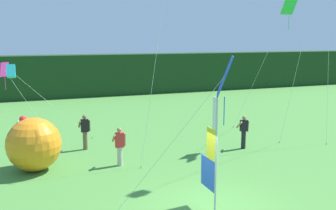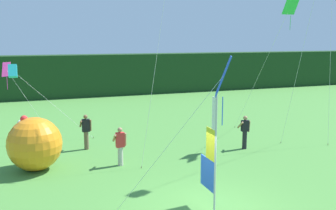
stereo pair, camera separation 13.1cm
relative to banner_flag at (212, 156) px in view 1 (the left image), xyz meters
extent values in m
plane|color=#478438|center=(-0.02, 0.17, -1.79)|extent=(120.00, 120.00, 0.00)
cube|color=#193819|center=(-0.02, 25.81, 0.12)|extent=(80.00, 2.40, 3.82)
cylinder|color=#B7B7BC|center=(0.00, -0.29, 0.08)|extent=(0.06, 0.06, 3.73)
cube|color=blue|center=(0.00, 0.22, -0.62)|extent=(0.02, 0.97, 0.99)
cube|color=yellow|center=(0.00, 0.04, 0.38)|extent=(0.02, 0.60, 0.99)
cube|color=white|center=(0.00, -0.15, 1.37)|extent=(0.02, 0.23, 0.99)
cylinder|color=brown|center=(-2.66, 8.18, -1.35)|extent=(0.22, 0.22, 0.88)
cube|color=black|center=(-2.66, 8.18, -0.60)|extent=(0.36, 0.20, 0.62)
sphere|color=brown|center=(-2.66, 8.18, -0.17)|extent=(0.20, 0.20, 0.20)
cylinder|color=brown|center=(-2.89, 8.24, -0.51)|extent=(0.09, 0.48, 0.42)
cylinder|color=brown|center=(-2.43, 8.19, -0.61)|extent=(0.09, 0.14, 0.56)
cylinder|color=#B7B2A3|center=(-1.64, 5.27, -1.38)|extent=(0.22, 0.22, 0.81)
cube|color=red|center=(-1.64, 5.27, -0.67)|extent=(0.36, 0.20, 0.63)
sphere|color=#A37556|center=(-1.64, 5.27, -0.23)|extent=(0.20, 0.20, 0.20)
cylinder|color=#A37556|center=(-1.87, 5.33, -0.58)|extent=(0.09, 0.48, 0.42)
cylinder|color=#A37556|center=(-1.41, 5.27, -0.67)|extent=(0.09, 0.14, 0.56)
cylinder|color=black|center=(4.63, 5.63, -1.35)|extent=(0.22, 0.22, 0.88)
cube|color=black|center=(4.63, 5.63, -0.64)|extent=(0.36, 0.20, 0.54)
sphere|color=#A37556|center=(4.63, 5.63, -0.24)|extent=(0.20, 0.20, 0.20)
cylinder|color=#A37556|center=(4.40, 5.70, -0.59)|extent=(0.09, 0.48, 0.42)
cylinder|color=#A37556|center=(4.86, 5.64, -0.69)|extent=(0.09, 0.14, 0.56)
sphere|color=orange|center=(-5.04, 5.89, -0.69)|extent=(2.20, 2.20, 2.20)
sphere|color=red|center=(-5.39, 6.17, 0.32)|extent=(0.31, 0.31, 0.31)
sphere|color=white|center=(-5.53, 6.52, 0.08)|extent=(0.31, 0.31, 0.31)
sphere|color=purple|center=(-5.49, 6.82, -0.30)|extent=(0.31, 0.31, 0.31)
cylinder|color=brown|center=(-0.91, 4.60, -1.75)|extent=(0.03, 0.03, 0.08)
cylinder|color=silver|center=(-0.11, 5.05, 2.52)|extent=(1.63, 0.92, 8.61)
cylinder|color=brown|center=(-2.01, 10.17, -1.75)|extent=(0.03, 0.03, 0.08)
cylinder|color=silver|center=(-3.93, 10.34, 0.08)|extent=(3.85, 0.35, 3.74)
cube|color=#23B2C6|center=(-5.85, 10.50, 1.94)|extent=(0.42, 0.59, 0.71)
cylinder|color=silver|center=(-1.90, -0.75, 0.45)|extent=(2.28, 2.71, 4.49)
cube|color=blue|center=(-0.77, -2.10, 2.70)|extent=(0.65, 0.80, 0.94)
cylinder|color=blue|center=(-0.77, -2.10, 1.85)|extent=(0.02, 0.02, 0.70)
cylinder|color=brown|center=(6.95, 5.87, -1.75)|extent=(0.03, 0.03, 0.08)
cylinder|color=silver|center=(6.94, 4.45, 3.64)|extent=(0.05, 2.86, 10.86)
cylinder|color=brown|center=(-4.12, 11.83, -1.75)|extent=(0.03, 0.03, 0.08)
cylinder|color=silver|center=(-5.17, 11.92, 0.06)|extent=(2.11, 0.20, 3.71)
cube|color=#DB33A8|center=(-6.22, 12.01, 1.92)|extent=(0.49, 0.51, 0.76)
cylinder|color=#DB33A8|center=(-6.22, 12.01, 1.18)|extent=(0.02, 0.02, 0.70)
cylinder|color=brown|center=(6.46, 9.75, -1.75)|extent=(0.03, 0.03, 0.08)
cylinder|color=silver|center=(6.85, 7.88, 1.69)|extent=(0.79, 3.76, 6.96)
cube|color=green|center=(7.23, 6.00, 5.17)|extent=(0.72, 0.52, 0.89)
cylinder|color=green|center=(7.23, 6.00, 4.32)|extent=(0.02, 0.02, 0.70)
cylinder|color=brown|center=(8.96, 4.73, -1.75)|extent=(0.03, 0.03, 0.08)
cylinder|color=silver|center=(9.22, 5.32, 3.15)|extent=(0.53, 1.18, 9.87)
camera|label=1|loc=(-5.22, -10.12, 3.59)|focal=41.03mm
camera|label=2|loc=(-5.10, -10.16, 3.59)|focal=41.03mm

